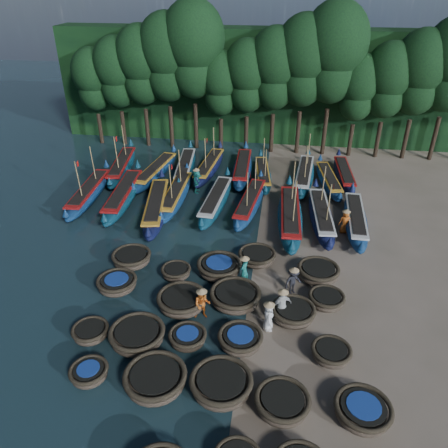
# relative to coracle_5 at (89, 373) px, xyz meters

# --- Properties ---
(ground) EXTENTS (120.00, 120.00, 0.00)m
(ground) POSITION_rel_coracle_5_xyz_m (5.89, 6.77, -0.37)
(ground) COLOR gray
(ground) RESTS_ON ground
(foliage_wall) EXTENTS (40.00, 3.00, 10.00)m
(foliage_wall) POSITION_rel_coracle_5_xyz_m (5.89, 30.27, 4.63)
(foliage_wall) COLOR black
(foliage_wall) RESTS_ON ground
(coracle_5) EXTENTS (1.82, 1.82, 0.63)m
(coracle_5) POSITION_rel_coracle_5_xyz_m (0.00, 0.00, 0.00)
(coracle_5) COLOR brown
(coracle_5) RESTS_ON ground
(coracle_6) EXTENTS (2.92, 2.92, 0.84)m
(coracle_6) POSITION_rel_coracle_5_xyz_m (2.75, -0.03, 0.11)
(coracle_6) COLOR brown
(coracle_6) RESTS_ON ground
(coracle_7) EXTENTS (2.81, 2.81, 0.84)m
(coracle_7) POSITION_rel_coracle_5_xyz_m (5.34, 0.11, 0.11)
(coracle_7) COLOR brown
(coracle_7) RESTS_ON ground
(coracle_8) EXTENTS (2.54, 2.54, 0.78)m
(coracle_8) POSITION_rel_coracle_5_xyz_m (7.70, -0.39, 0.08)
(coracle_8) COLOR brown
(coracle_8) RESTS_ON ground
(coracle_9) EXTENTS (2.17, 2.17, 0.73)m
(coracle_9) POSITION_rel_coracle_5_xyz_m (10.62, -0.29, 0.05)
(coracle_9) COLOR brown
(coracle_9) RESTS_ON ground
(coracle_10) EXTENTS (1.96, 1.96, 0.64)m
(coracle_10) POSITION_rel_coracle_5_xyz_m (-0.86, 2.18, -0.00)
(coracle_10) COLOR brown
(coracle_10) RESTS_ON ground
(coracle_11) EXTENTS (2.49, 2.49, 0.82)m
(coracle_11) POSITION_rel_coracle_5_xyz_m (1.31, 2.17, 0.10)
(coracle_11) COLOR brown
(coracle_11) RESTS_ON ground
(coracle_12) EXTENTS (1.99, 1.99, 0.66)m
(coracle_12) POSITION_rel_coracle_5_xyz_m (3.50, 2.45, 0.01)
(coracle_12) COLOR brown
(coracle_12) RESTS_ON ground
(coracle_13) EXTENTS (2.43, 2.43, 0.74)m
(coracle_13) POSITION_rel_coracle_5_xyz_m (5.81, 2.61, 0.06)
(coracle_13) COLOR brown
(coracle_13) RESTS_ON ground
(coracle_14) EXTENTS (2.06, 2.06, 0.68)m
(coracle_14) POSITION_rel_coracle_5_xyz_m (9.68, 2.41, 0.02)
(coracle_14) COLOR brown
(coracle_14) RESTS_ON ground
(coracle_15) EXTENTS (2.37, 2.37, 0.73)m
(coracle_15) POSITION_rel_coracle_5_xyz_m (-0.88, 5.64, 0.05)
(coracle_15) COLOR brown
(coracle_15) RESTS_ON ground
(coracle_16) EXTENTS (2.53, 2.53, 0.84)m
(coracle_16) POSITION_rel_coracle_5_xyz_m (2.73, 4.70, 0.11)
(coracle_16) COLOR brown
(coracle_16) RESTS_ON ground
(coracle_17) EXTENTS (2.54, 2.54, 0.85)m
(coracle_17) POSITION_rel_coracle_5_xyz_m (5.26, 5.36, 0.12)
(coracle_17) COLOR brown
(coracle_17) RESTS_ON ground
(coracle_18) EXTENTS (2.53, 2.53, 0.77)m
(coracle_18) POSITION_rel_coracle_5_xyz_m (8.08, 4.65, 0.07)
(coracle_18) COLOR brown
(coracle_18) RESTS_ON ground
(coracle_19) EXTENTS (1.81, 1.81, 0.69)m
(coracle_19) POSITION_rel_coracle_5_xyz_m (9.69, 5.90, 0.03)
(coracle_19) COLOR brown
(coracle_19) RESTS_ON ground
(coracle_20) EXTENTS (2.48, 2.48, 0.79)m
(coracle_20) POSITION_rel_coracle_5_xyz_m (-0.85, 7.88, 0.08)
(coracle_20) COLOR brown
(coracle_20) RESTS_ON ground
(coracle_21) EXTENTS (1.68, 1.68, 0.64)m
(coracle_21) POSITION_rel_coracle_5_xyz_m (1.87, 7.11, -0.00)
(coracle_21) COLOR brown
(coracle_21) RESTS_ON ground
(coracle_22) EXTENTS (2.93, 2.93, 0.83)m
(coracle_22) POSITION_rel_coracle_5_xyz_m (4.11, 7.68, 0.11)
(coracle_22) COLOR brown
(coracle_22) RESTS_ON ground
(coracle_23) EXTENTS (2.20, 2.20, 0.72)m
(coracle_23) POSITION_rel_coracle_5_xyz_m (6.05, 9.08, 0.04)
(coracle_23) COLOR brown
(coracle_23) RESTS_ON ground
(coracle_24) EXTENTS (2.70, 2.70, 0.83)m
(coracle_24) POSITION_rel_coracle_5_xyz_m (9.38, 7.98, 0.11)
(coracle_24) COLOR brown
(coracle_24) RESTS_ON ground
(long_boat_0) EXTENTS (1.92, 8.47, 3.60)m
(long_boat_0) POSITION_rel_coracle_5_xyz_m (-6.44, 15.22, 0.20)
(long_boat_0) COLOR navy
(long_boat_0) RESTS_ON ground
(long_boat_1) EXTENTS (2.15, 8.94, 1.58)m
(long_boat_1) POSITION_rel_coracle_5_xyz_m (-3.85, 15.15, 0.23)
(long_boat_1) COLOR #0E4252
(long_boat_1) RESTS_ON ground
(long_boat_2) EXTENTS (2.99, 8.76, 1.56)m
(long_boat_2) POSITION_rel_coracle_5_xyz_m (-1.11, 13.85, 0.23)
(long_boat_2) COLOR #10173D
(long_boat_2) RESTS_ON ground
(long_boat_3) EXTENTS (1.49, 8.26, 3.51)m
(long_boat_3) POSITION_rel_coracle_5_xyz_m (-0.22, 15.74, 0.19)
(long_boat_3) COLOR navy
(long_boat_3) RESTS_ON ground
(long_boat_4) EXTENTS (2.02, 8.22, 1.45)m
(long_boat_4) POSITION_rel_coracle_5_xyz_m (2.72, 15.32, 0.18)
(long_boat_4) COLOR #0E4252
(long_boat_4) RESTS_ON ground
(long_boat_5) EXTENTS (2.36, 7.98, 3.42)m
(long_boat_5) POSITION_rel_coracle_5_xyz_m (5.08, 15.36, 0.17)
(long_boat_5) COLOR navy
(long_boat_5) RESTS_ON ground
(long_boat_6) EXTENTS (1.85, 9.11, 3.87)m
(long_boat_6) POSITION_rel_coracle_5_xyz_m (7.82, 13.71, 0.25)
(long_boat_6) COLOR #0E4252
(long_boat_6) RESTS_ON ground
(long_boat_7) EXTENTS (1.95, 8.26, 3.51)m
(long_boat_7) POSITION_rel_coracle_5_xyz_m (9.83, 14.15, 0.19)
(long_boat_7) COLOR #10173D
(long_boat_7) RESTS_ON ground
(long_boat_8) EXTENTS (1.72, 8.03, 1.41)m
(long_boat_8) POSITION_rel_coracle_5_xyz_m (11.99, 13.97, 0.17)
(long_boat_8) COLOR navy
(long_boat_8) RESTS_ON ground
(long_boat_9) EXTENTS (2.57, 8.43, 3.61)m
(long_boat_9) POSITION_rel_coracle_5_xyz_m (-5.77, 20.19, 0.20)
(long_boat_9) COLOR #0E4252
(long_boat_9) RESTS_ON ground
(long_boat_10) EXTENTS (2.51, 8.21, 1.46)m
(long_boat_10) POSITION_rel_coracle_5_xyz_m (-2.76, 19.58, 0.19)
(long_boat_10) COLOR navy
(long_boat_10) RESTS_ON ground
(long_boat_11) EXTENTS (2.23, 8.21, 1.45)m
(long_boat_11) POSITION_rel_coracle_5_xyz_m (-0.65, 20.80, 0.18)
(long_boat_11) COLOR #0E4252
(long_boat_11) RESTS_ON ground
(long_boat_12) EXTENTS (2.07, 8.11, 3.45)m
(long_boat_12) POSITION_rel_coracle_5_xyz_m (1.26, 21.16, 0.18)
(long_boat_12) COLOR #10173D
(long_boat_12) RESTS_ON ground
(long_boat_13) EXTENTS (1.74, 8.40, 1.48)m
(long_boat_13) POSITION_rel_coracle_5_xyz_m (3.96, 21.17, 0.19)
(long_boat_13) COLOR navy
(long_boat_13) RESTS_ON ground
(long_boat_14) EXTENTS (2.10, 7.20, 3.08)m
(long_boat_14) POSITION_rel_coracle_5_xyz_m (5.64, 20.37, 0.12)
(long_boat_14) COLOR #0E4252
(long_boat_14) RESTS_ON ground
(long_boat_15) EXTENTS (2.19, 8.28, 3.53)m
(long_boat_15) POSITION_rel_coracle_5_xyz_m (8.85, 20.47, 0.19)
(long_boat_15) COLOR #0E4252
(long_boat_15) RESTS_ON ground
(long_boat_16) EXTENTS (2.30, 7.22, 1.28)m
(long_boat_16) POSITION_rel_coracle_5_xyz_m (10.68, 19.97, 0.12)
(long_boat_16) COLOR navy
(long_boat_16) RESTS_ON ground
(long_boat_17) EXTENTS (1.65, 7.53, 1.33)m
(long_boat_17) POSITION_rel_coracle_5_xyz_m (11.94, 21.20, 0.14)
(long_boat_17) COLOR #10173D
(long_boat_17) RESTS_ON ground
(fisherman_0) EXTENTS (0.55, 0.78, 1.70)m
(fisherman_0) POSITION_rel_coracle_5_xyz_m (6.95, 3.88, 0.46)
(fisherman_0) COLOR silver
(fisherman_0) RESTS_ON ground
(fisherman_1) EXTENTS (0.59, 0.70, 1.84)m
(fisherman_1) POSITION_rel_coracle_5_xyz_m (5.52, 7.10, 0.56)
(fisherman_1) COLOR #1A7067
(fisherman_1) RESTS_ON ground
(fisherman_2) EXTENTS (0.87, 0.72, 1.81)m
(fisherman_2) POSITION_rel_coracle_5_xyz_m (3.83, 4.24, 0.49)
(fisherman_2) COLOR #C25819
(fisherman_2) RESTS_ON ground
(fisherman_3) EXTENTS (1.11, 1.02, 1.69)m
(fisherman_3) POSITION_rel_coracle_5_xyz_m (8.05, 6.66, 0.43)
(fisherman_3) COLOR black
(fisherman_3) RESTS_ON ground
(fisherman_4) EXTENTS (1.04, 0.83, 1.85)m
(fisherman_4) POSITION_rel_coracle_5_xyz_m (7.54, 4.68, 0.52)
(fisherman_4) COLOR silver
(fisherman_4) RESTS_ON ground
(fisherman_5) EXTENTS (0.56, 1.69, 2.01)m
(fisherman_5) POSITION_rel_coracle_5_xyz_m (0.93, 17.57, 0.57)
(fisherman_5) COLOR #1A7067
(fisherman_5) RESTS_ON ground
(fisherman_6) EXTENTS (0.85, 0.64, 1.76)m
(fisherman_6) POSITION_rel_coracle_5_xyz_m (11.22, 13.13, 0.48)
(fisherman_6) COLOR #C25819
(fisherman_6) RESTS_ON ground
(tree_0) EXTENTS (3.68, 3.68, 8.68)m
(tree_0) POSITION_rel_coracle_5_xyz_m (-10.11, 26.77, 5.60)
(tree_0) COLOR black
(tree_0) RESTS_ON ground
(tree_1) EXTENTS (4.09, 4.09, 9.65)m
(tree_1) POSITION_rel_coracle_5_xyz_m (-7.81, 26.77, 6.28)
(tree_1) COLOR black
(tree_1) RESTS_ON ground
(tree_2) EXTENTS (4.51, 4.51, 10.63)m
(tree_2) POSITION_rel_coracle_5_xyz_m (-5.51, 26.77, 6.95)
(tree_2) COLOR black
(tree_2) RESTS_ON ground
(tree_3) EXTENTS (4.92, 4.92, 11.60)m
(tree_3) POSITION_rel_coracle_5_xyz_m (-3.21, 26.77, 7.63)
(tree_3) COLOR black
(tree_3) RESTS_ON ground
(tree_4) EXTENTS (5.34, 5.34, 12.58)m
(tree_4) POSITION_rel_coracle_5_xyz_m (-0.91, 26.77, 8.30)
(tree_4) COLOR black
(tree_4) RESTS_ON ground
(tree_5) EXTENTS (3.68, 3.68, 8.68)m
(tree_5) POSITION_rel_coracle_5_xyz_m (1.39, 26.77, 5.60)
(tree_5) COLOR black
(tree_5) RESTS_ON ground
(tree_6) EXTENTS (4.09, 4.09, 9.65)m
(tree_6) POSITION_rel_coracle_5_xyz_m (3.69, 26.77, 6.28)
(tree_6) COLOR black
(tree_6) RESTS_ON ground
(tree_7) EXTENTS (4.51, 4.51, 10.63)m
(tree_7) POSITION_rel_coracle_5_xyz_m (5.99, 26.77, 6.95)
(tree_7) COLOR black
(tree_7) RESTS_ON ground
(tree_8) EXTENTS (4.92, 4.92, 11.60)m
(tree_8) POSITION_rel_coracle_5_xyz_m (8.29, 26.77, 7.63)
(tree_8) COLOR black
(tree_8) RESTS_ON ground
(tree_9) EXTENTS (5.34, 5.34, 12.58)m
(tree_9) POSITION_rel_coracle_5_xyz_m (10.59, 26.77, 8.30)
(tree_9) COLOR black
(tree_9) RESTS_ON ground
(tree_10) EXTENTS (3.68, 3.68, 8.68)m
(tree_10) POSITION_rel_coracle_5_xyz_m (12.89, 26.77, 5.60)
(tree_10) COLOR black
(tree_10) RESTS_ON ground
(tree_11) EXTENTS (4.09, 4.09, 9.65)m
(tree_11) POSITION_rel_coracle_5_xyz_m (15.19, 26.77, 6.28)
(tree_11) COLOR black
(tree_11) RESTS_ON ground
(tree_12) EXTENTS (4.51, 4.51, 10.63)m
(tree_12) POSITION_rel_coracle_5_xyz_m (17.49, 26.77, 6.95)
(tree_12) COLOR black
(tree_12) RESTS_ON ground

